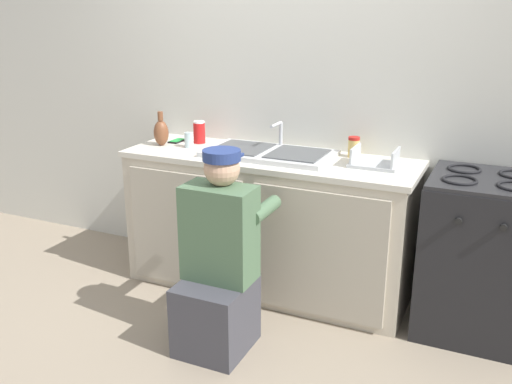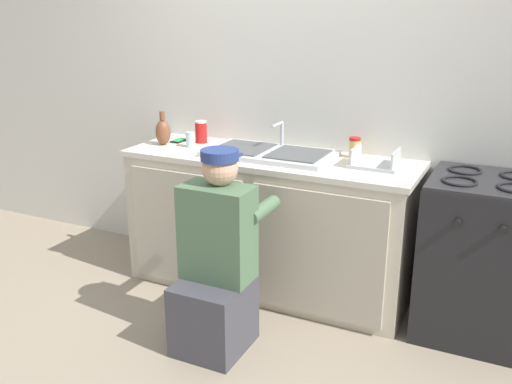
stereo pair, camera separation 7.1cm
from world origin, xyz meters
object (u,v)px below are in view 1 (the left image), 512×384
at_px(stove_range, 478,256).
at_px(sink_double_basin, 269,153).
at_px(vase_decorative, 161,132).
at_px(water_glass, 189,140).
at_px(condiment_jar, 354,147).
at_px(soda_cup_red, 199,132).
at_px(cell_phone, 177,141).
at_px(dish_rack_tray, 375,162).
at_px(plumber_person, 218,269).

bearing_deg(stove_range, sink_double_basin, 179.90).
xyz_separation_m(vase_decorative, water_glass, (0.20, 0.03, -0.04)).
bearing_deg(stove_range, water_glass, -179.64).
relative_size(stove_range, condiment_jar, 7.30).
bearing_deg(vase_decorative, condiment_jar, 10.25).
distance_m(soda_cup_red, vase_decorative, 0.26).
distance_m(soda_cup_red, cell_phone, 0.18).
distance_m(stove_range, dish_rack_tray, 0.79).
height_order(soda_cup_red, vase_decorative, vase_decorative).
xyz_separation_m(sink_double_basin, plumber_person, (0.03, -0.76, -0.47)).
distance_m(condiment_jar, cell_phone, 1.24).
height_order(condiment_jar, water_glass, condiment_jar).
height_order(dish_rack_tray, vase_decorative, vase_decorative).
height_order(plumber_person, condiment_jar, plumber_person).
relative_size(sink_double_basin, water_glass, 8.00).
bearing_deg(vase_decorative, stove_range, 1.05).
height_order(vase_decorative, water_glass, vase_decorative).
bearing_deg(condiment_jar, dish_rack_tray, -42.85).
xyz_separation_m(sink_double_basin, cell_phone, (-0.74, 0.10, -0.01)).
bearing_deg(dish_rack_tray, cell_phone, 177.21).
relative_size(sink_double_basin, cell_phone, 5.71).
relative_size(condiment_jar, water_glass, 1.28).
height_order(soda_cup_red, cell_phone, soda_cup_red).
relative_size(sink_double_basin, vase_decorative, 3.48).
height_order(plumber_person, soda_cup_red, plumber_person).
bearing_deg(cell_phone, vase_decorative, -104.93).
bearing_deg(condiment_jar, plumber_person, -115.72).
bearing_deg(vase_decorative, sink_double_basin, 2.96).
bearing_deg(soda_cup_red, vase_decorative, -139.85).
relative_size(sink_double_basin, soda_cup_red, 5.26).
bearing_deg(water_glass, vase_decorative, -172.48).
bearing_deg(cell_phone, condiment_jar, 4.23).
xyz_separation_m(water_glass, cell_phone, (-0.16, 0.11, -0.04)).
relative_size(dish_rack_tray, water_glass, 2.80).
bearing_deg(condiment_jar, vase_decorative, -169.75).
bearing_deg(plumber_person, cell_phone, 132.07).
relative_size(plumber_person, water_glass, 11.04).
xyz_separation_m(dish_rack_tray, vase_decorative, (-1.44, -0.07, 0.07)).
distance_m(sink_double_basin, plumber_person, 0.89).
bearing_deg(condiment_jar, sink_double_basin, -158.90).
bearing_deg(plumber_person, vase_decorative, 138.43).
bearing_deg(vase_decorative, water_glass, 7.52).
bearing_deg(water_glass, dish_rack_tray, 2.00).
height_order(plumber_person, water_glass, plumber_person).
relative_size(water_glass, cell_phone, 0.71).
xyz_separation_m(sink_double_basin, condiment_jar, (0.49, 0.19, 0.05)).
bearing_deg(cell_phone, plumber_person, -47.93).
height_order(plumber_person, cell_phone, plumber_person).
bearing_deg(water_glass, cell_phone, 145.61).
distance_m(vase_decorative, cell_phone, 0.17).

